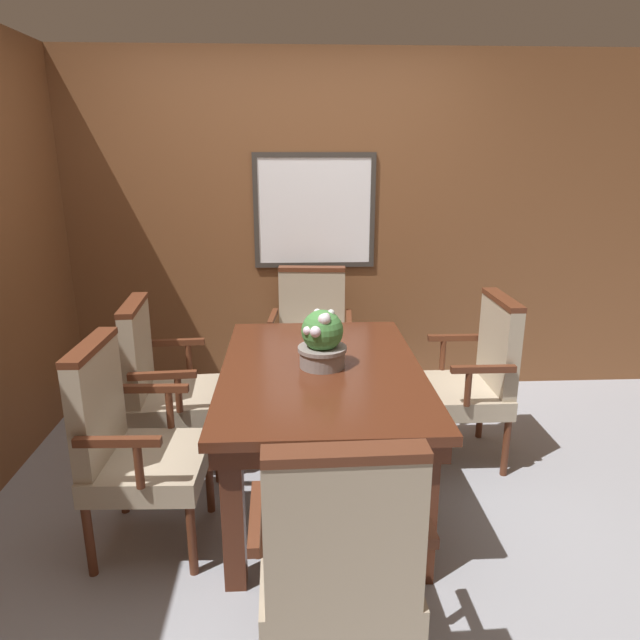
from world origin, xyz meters
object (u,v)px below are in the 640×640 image
at_px(dining_table, 321,385).
at_px(chair_right_far, 474,375).
at_px(chair_head_near, 339,559).
at_px(chair_head_far, 311,335).
at_px(chair_left_near, 130,441).
at_px(chair_left_far, 163,381).
at_px(potted_plant, 322,340).

xyz_separation_m(dining_table, chair_right_far, (0.91, 0.36, -0.11)).
xyz_separation_m(chair_head_near, chair_right_far, (0.91, 1.51, 0.00)).
relative_size(chair_head_far, chair_left_near, 1.00).
distance_m(chair_head_far, chair_left_far, 1.17).
xyz_separation_m(chair_head_near, chair_left_near, (-0.88, 0.81, 0.00)).
relative_size(chair_head_near, chair_left_near, 1.00).
relative_size(dining_table, chair_left_near, 1.54).
bearing_deg(chair_head_near, chair_head_far, -91.09).
xyz_separation_m(dining_table, chair_head_near, (-0.00, -1.16, -0.11)).
height_order(chair_right_far, potted_plant, potted_plant).
bearing_deg(chair_head_near, chair_left_far, -61.16).
height_order(chair_right_far, chair_left_near, same).
distance_m(dining_table, chair_left_far, 0.95).
relative_size(dining_table, chair_left_far, 1.54).
bearing_deg(chair_left_near, dining_table, -66.85).
xyz_separation_m(chair_left_near, potted_plant, (0.88, 0.35, 0.35)).
distance_m(chair_head_near, chair_left_far, 1.74).
distance_m(dining_table, chair_left_near, 0.95).
bearing_deg(chair_head_far, potted_plant, -84.18).
xyz_separation_m(chair_right_far, chair_left_near, (-1.79, -0.70, 0.00)).
height_order(dining_table, chair_left_far, chair_left_far).
height_order(chair_left_near, potted_plant, potted_plant).
bearing_deg(potted_plant, chair_right_far, 21.29).
bearing_deg(chair_left_near, chair_left_far, 1.75).
xyz_separation_m(chair_head_far, chair_right_far, (0.92, -0.79, 0.00)).
height_order(chair_head_far, chair_left_near, same).
relative_size(chair_head_near, chair_right_far, 1.00).
relative_size(chair_head_far, potted_plant, 3.34).
relative_size(chair_left_far, chair_right_far, 1.00).
relative_size(chair_right_far, chair_left_near, 1.00).
xyz_separation_m(chair_right_far, potted_plant, (-0.91, -0.35, 0.35)).
distance_m(chair_right_far, potted_plant, 1.03).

